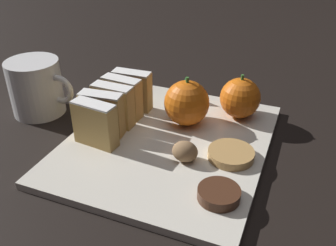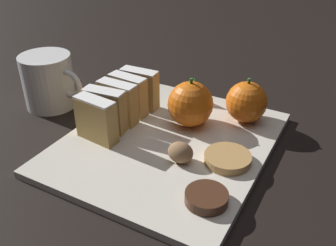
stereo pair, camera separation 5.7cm
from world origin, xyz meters
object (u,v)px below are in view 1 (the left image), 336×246
object	(u,v)px
chocolate_cookie	(219,194)
walnut	(185,151)
coffee_mug	(37,87)
orange_near	(240,98)
orange_far	(187,103)

from	to	relation	value
chocolate_cookie	walnut	bearing A→B (deg)	138.15
chocolate_cookie	coffee_mug	distance (m)	0.39
orange_near	coffee_mug	world-z (taller)	coffee_mug
walnut	orange_near	bearing A→B (deg)	74.82
orange_far	walnut	distance (m)	0.11
chocolate_cookie	coffee_mug	size ratio (longest dim) A/B	0.44
orange_near	orange_far	world-z (taller)	orange_far
orange_near	walnut	bearing A→B (deg)	-105.18
orange_far	coffee_mug	size ratio (longest dim) A/B	0.66
orange_far	walnut	bearing A→B (deg)	-71.54
orange_near	walnut	xyz separation A→B (m)	(-0.04, -0.16, -0.02)
orange_near	walnut	distance (m)	0.16
walnut	chocolate_cookie	bearing A→B (deg)	-41.85
orange_far	coffee_mug	bearing A→B (deg)	-170.75
orange_far	coffee_mug	world-z (taller)	coffee_mug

